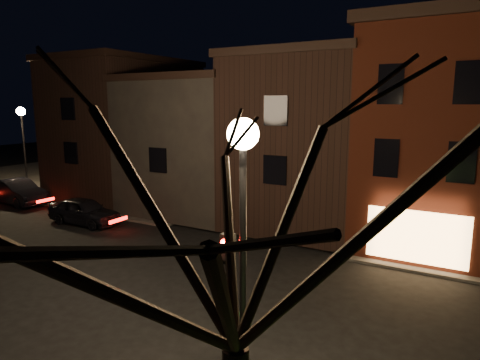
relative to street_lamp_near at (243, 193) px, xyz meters
name	(u,v)px	position (x,y,z in m)	size (l,w,h in m)	color
ground	(182,276)	(-6.20, 6.00, -5.18)	(120.00, 120.00, 0.00)	black
sidewalk_far_left	(146,170)	(-26.20, 26.00, -5.12)	(30.00, 30.00, 0.12)	#2D2B28
corner_building	(435,134)	(1.80, 15.47, 0.22)	(6.50, 8.50, 10.50)	#41150B
row_building_a	(313,139)	(-4.70, 16.50, -0.34)	(7.30, 10.30, 9.40)	black
row_building_b	(208,142)	(-11.95, 16.50, -0.85)	(7.80, 10.30, 8.40)	black
row_building_c	(127,128)	(-19.20, 16.50, -0.09)	(7.30, 10.30, 9.90)	black
street_lamp_near	(243,193)	(0.00, 0.00, 0.00)	(0.60, 0.60, 6.48)	black
street_lamp_far	(22,127)	(-25.20, 12.20, 0.00)	(0.60, 0.60, 6.48)	black
traffic_signal	(230,293)	(-0.60, 0.49, -2.37)	(0.58, 0.38, 4.05)	black
bare_tree_right	(235,163)	(1.30, -2.50, 0.97)	(6.40, 6.40, 8.50)	black
parked_car_a	(84,211)	(-15.74, 9.33, -4.41)	(1.81, 4.50, 1.53)	black
parked_car_b	(17,192)	(-23.78, 10.47, -4.32)	(1.81, 5.19, 1.71)	black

